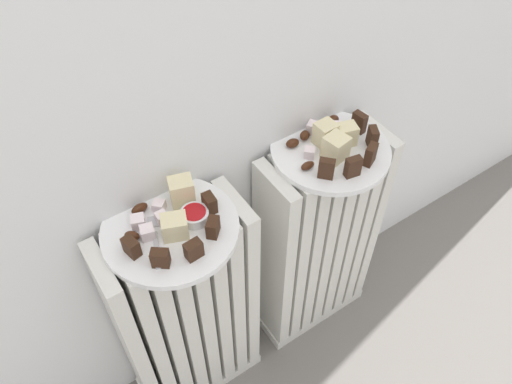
{
  "coord_description": "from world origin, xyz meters",
  "views": [
    {
      "loc": [
        -0.34,
        -0.22,
        1.24
      ],
      "look_at": [
        0.0,
        0.28,
        0.57
      ],
      "focal_mm": 35.2,
      "sensor_mm": 36.0,
      "label": 1
    }
  ],
  "objects_px": {
    "plate_left": "(170,229)",
    "plate_right": "(330,150)",
    "radiator_left": "(189,317)",
    "fork": "(155,237)",
    "jam_bowl_left": "(195,215)",
    "radiator_right": "(316,244)"
  },
  "relations": [
    {
      "from": "radiator_right",
      "to": "plate_left",
      "type": "bearing_deg",
      "value": 180.0
    },
    {
      "from": "plate_left",
      "to": "jam_bowl_left",
      "type": "relative_size",
      "value": 4.81
    },
    {
      "from": "plate_right",
      "to": "jam_bowl_left",
      "type": "distance_m",
      "value": 0.3
    },
    {
      "from": "radiator_right",
      "to": "jam_bowl_left",
      "type": "relative_size",
      "value": 12.16
    },
    {
      "from": "radiator_left",
      "to": "jam_bowl_left",
      "type": "xyz_separation_m",
      "value": [
        0.04,
        -0.01,
        0.32
      ]
    },
    {
      "from": "plate_left",
      "to": "radiator_right",
      "type": "bearing_deg",
      "value": -0.0
    },
    {
      "from": "fork",
      "to": "plate_right",
      "type": "bearing_deg",
      "value": 1.25
    },
    {
      "from": "plate_left",
      "to": "jam_bowl_left",
      "type": "xyz_separation_m",
      "value": [
        0.04,
        -0.01,
        0.02
      ]
    },
    {
      "from": "radiator_left",
      "to": "radiator_right",
      "type": "distance_m",
      "value": 0.34
    },
    {
      "from": "plate_right",
      "to": "fork",
      "type": "bearing_deg",
      "value": -178.75
    },
    {
      "from": "radiator_left",
      "to": "jam_bowl_left",
      "type": "bearing_deg",
      "value": -12.56
    },
    {
      "from": "plate_right",
      "to": "radiator_right",
      "type": "bearing_deg",
      "value": -116.57
    },
    {
      "from": "plate_left",
      "to": "fork",
      "type": "distance_m",
      "value": 0.03
    },
    {
      "from": "radiator_left",
      "to": "fork",
      "type": "xyz_separation_m",
      "value": [
        -0.03,
        -0.01,
        0.31
      ]
    },
    {
      "from": "plate_left",
      "to": "plate_right",
      "type": "height_order",
      "value": "same"
    },
    {
      "from": "plate_right",
      "to": "jam_bowl_left",
      "type": "relative_size",
      "value": 4.81
    },
    {
      "from": "plate_left",
      "to": "plate_right",
      "type": "bearing_deg",
      "value": 0.0
    },
    {
      "from": "plate_right",
      "to": "fork",
      "type": "distance_m",
      "value": 0.37
    },
    {
      "from": "radiator_right",
      "to": "fork",
      "type": "bearing_deg",
      "value": -178.75
    },
    {
      "from": "jam_bowl_left",
      "to": "fork",
      "type": "xyz_separation_m",
      "value": [
        -0.07,
        0.0,
        -0.01
      ]
    },
    {
      "from": "plate_left",
      "to": "plate_right",
      "type": "distance_m",
      "value": 0.34
    },
    {
      "from": "radiator_left",
      "to": "plate_left",
      "type": "xyz_separation_m",
      "value": [
        0.0,
        0.0,
        0.3
      ]
    }
  ]
}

